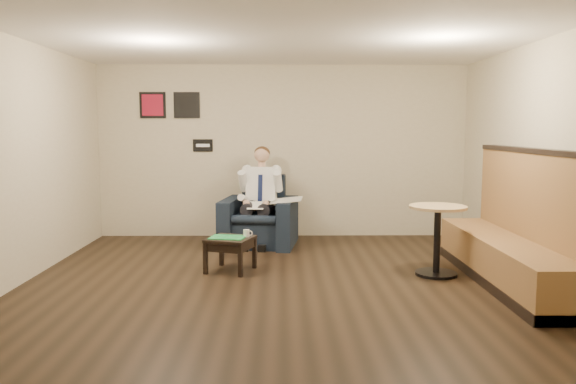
{
  "coord_description": "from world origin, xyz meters",
  "views": [
    {
      "loc": [
        -0.02,
        -6.2,
        1.77
      ],
      "look_at": [
        0.07,
        1.2,
        0.93
      ],
      "focal_mm": 35.0,
      "sensor_mm": 36.0,
      "label": 1
    }
  ],
  "objects_px": {
    "side_table": "(231,254)",
    "cafe_table": "(437,240)",
    "banquette": "(509,218)",
    "green_folder": "(228,237)",
    "seated_man": "(257,199)",
    "armchair": "(259,211)",
    "smartphone": "(239,235)",
    "coffee_mug": "(246,233)"
  },
  "relations": [
    {
      "from": "side_table",
      "to": "green_folder",
      "type": "relative_size",
      "value": 1.22
    },
    {
      "from": "green_folder",
      "to": "coffee_mug",
      "type": "bearing_deg",
      "value": 14.9
    },
    {
      "from": "side_table",
      "to": "cafe_table",
      "type": "xyz_separation_m",
      "value": [
        2.52,
        -0.22,
        0.21
      ]
    },
    {
      "from": "coffee_mug",
      "to": "smartphone",
      "type": "xyz_separation_m",
      "value": [
        -0.1,
        0.08,
        -0.04
      ]
    },
    {
      "from": "smartphone",
      "to": "banquette",
      "type": "xyz_separation_m",
      "value": [
        3.15,
        -0.7,
        0.33
      ]
    },
    {
      "from": "seated_man",
      "to": "coffee_mug",
      "type": "relative_size",
      "value": 16.01
    },
    {
      "from": "armchair",
      "to": "smartphone",
      "type": "xyz_separation_m",
      "value": [
        -0.2,
        -1.46,
        -0.1
      ]
    },
    {
      "from": "side_table",
      "to": "coffee_mug",
      "type": "xyz_separation_m",
      "value": [
        0.2,
        0.05,
        0.26
      ]
    },
    {
      "from": "smartphone",
      "to": "cafe_table",
      "type": "bearing_deg",
      "value": 20.62
    },
    {
      "from": "green_folder",
      "to": "banquette",
      "type": "relative_size",
      "value": 0.14
    },
    {
      "from": "armchair",
      "to": "side_table",
      "type": "relative_size",
      "value": 2.09
    },
    {
      "from": "armchair",
      "to": "seated_man",
      "type": "xyz_separation_m",
      "value": [
        -0.02,
        -0.14,
        0.19
      ]
    },
    {
      "from": "banquette",
      "to": "green_folder",
      "type": "bearing_deg",
      "value": 170.32
    },
    {
      "from": "armchair",
      "to": "smartphone",
      "type": "height_order",
      "value": "armchair"
    },
    {
      "from": "side_table",
      "to": "banquette",
      "type": "height_order",
      "value": "banquette"
    },
    {
      "from": "green_folder",
      "to": "banquette",
      "type": "distance_m",
      "value": 3.34
    },
    {
      "from": "cafe_table",
      "to": "banquette",
      "type": "bearing_deg",
      "value": -25.58
    },
    {
      "from": "side_table",
      "to": "banquette",
      "type": "bearing_deg",
      "value": -9.92
    },
    {
      "from": "armchair",
      "to": "banquette",
      "type": "relative_size",
      "value": 0.36
    },
    {
      "from": "armchair",
      "to": "smartphone",
      "type": "relative_size",
      "value": 8.19
    },
    {
      "from": "side_table",
      "to": "armchair",
      "type": "bearing_deg",
      "value": 79.41
    },
    {
      "from": "side_table",
      "to": "smartphone",
      "type": "bearing_deg",
      "value": 53.85
    },
    {
      "from": "seated_man",
      "to": "cafe_table",
      "type": "height_order",
      "value": "seated_man"
    },
    {
      "from": "seated_man",
      "to": "banquette",
      "type": "height_order",
      "value": "banquette"
    },
    {
      "from": "smartphone",
      "to": "cafe_table",
      "type": "xyz_separation_m",
      "value": [
        2.43,
        -0.35,
        -0.0
      ]
    },
    {
      "from": "green_folder",
      "to": "smartphone",
      "type": "distance_m",
      "value": 0.19
    },
    {
      "from": "cafe_table",
      "to": "armchair",
      "type": "bearing_deg",
      "value": 140.82
    },
    {
      "from": "green_folder",
      "to": "cafe_table",
      "type": "distance_m",
      "value": 2.56
    },
    {
      "from": "green_folder",
      "to": "smartphone",
      "type": "height_order",
      "value": "green_folder"
    },
    {
      "from": "armchair",
      "to": "green_folder",
      "type": "relative_size",
      "value": 2.55
    },
    {
      "from": "seated_man",
      "to": "coffee_mug",
      "type": "height_order",
      "value": "seated_man"
    },
    {
      "from": "side_table",
      "to": "cafe_table",
      "type": "height_order",
      "value": "cafe_table"
    },
    {
      "from": "smartphone",
      "to": "armchair",
      "type": "bearing_deg",
      "value": 110.85
    },
    {
      "from": "armchair",
      "to": "banquette",
      "type": "height_order",
      "value": "banquette"
    },
    {
      "from": "side_table",
      "to": "smartphone",
      "type": "relative_size",
      "value": 3.93
    },
    {
      "from": "seated_man",
      "to": "side_table",
      "type": "height_order",
      "value": "seated_man"
    },
    {
      "from": "armchair",
      "to": "side_table",
      "type": "height_order",
      "value": "armchair"
    },
    {
      "from": "green_folder",
      "to": "smartphone",
      "type": "xyz_separation_m",
      "value": [
        0.13,
        0.14,
        -0.0
      ]
    },
    {
      "from": "armchair",
      "to": "coffee_mug",
      "type": "relative_size",
      "value": 12.07
    },
    {
      "from": "armchair",
      "to": "banquette",
      "type": "xyz_separation_m",
      "value": [
        2.95,
        -2.16,
        0.24
      ]
    },
    {
      "from": "armchair",
      "to": "green_folder",
      "type": "xyz_separation_m",
      "value": [
        -0.33,
        -1.6,
        -0.09
      ]
    },
    {
      "from": "seated_man",
      "to": "banquette",
      "type": "bearing_deg",
      "value": -26.31
    }
  ]
}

